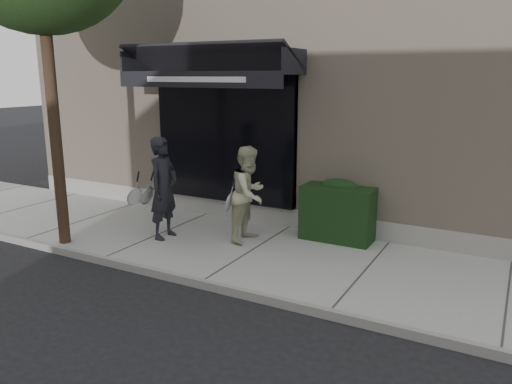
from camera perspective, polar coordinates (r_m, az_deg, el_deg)
The scene contains 7 objects.
ground at distance 8.81m, azimuth -0.33°, elevation -7.29°, with size 80.00×80.00×0.00m, color black.
sidewalk at distance 8.79m, azimuth -0.33°, elevation -6.93°, with size 20.00×3.00×0.12m, color #969791.
curb at distance 7.57m, azimuth -6.10°, elevation -10.39°, with size 20.00×0.10×0.14m, color gray.
building_facade at distance 12.82m, azimuth 10.60°, elevation 11.46°, with size 14.30×8.04×5.64m.
hedge at distance 9.28m, azimuth 9.40°, elevation -2.14°, with size 1.30×0.70×1.14m.
pedestrian_front at distance 9.30m, azimuth -10.53°, elevation 0.43°, with size 0.67×0.94×1.89m.
pedestrian_back at distance 9.03m, azimuth -0.78°, elevation -0.21°, with size 0.73×0.87×1.74m.
Camera 1 is at (3.99, -7.22, 3.10)m, focal length 35.00 mm.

